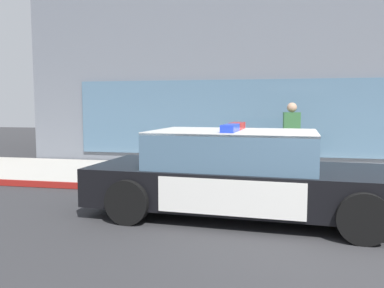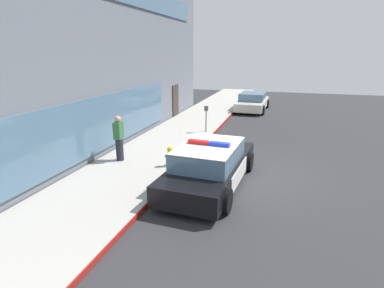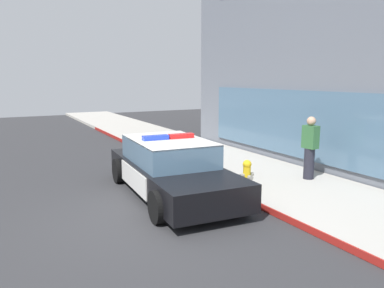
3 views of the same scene
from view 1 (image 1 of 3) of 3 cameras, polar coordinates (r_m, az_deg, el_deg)
The scene contains 7 objects.
ground at distance 5.53m, azimuth 21.92°, elevation -13.54°, with size 48.00×48.00×0.00m, color #303033.
sidewalk at distance 9.43m, azimuth 17.56°, elevation -5.08°, with size 48.00×3.32×0.15m, color #B2ADA3.
curb_red_paint at distance 7.80m, azimuth 18.81°, elevation -7.31°, with size 28.80×0.04×0.14m, color maroon.
storefront_building at distance 16.90m, azimuth 22.66°, elevation 14.65°, with size 20.61×10.99×9.14m.
police_cruiser at distance 6.39m, azimuth 7.28°, elevation -4.33°, with size 5.07×2.34×1.49m.
fire_hydrant at distance 8.06m, azimuth 14.55°, elevation -3.70°, with size 0.34×0.39×0.73m.
pedestrian_on_sidewalk at distance 10.04m, azimuth 14.27°, elevation 1.04°, with size 0.42×0.30×1.71m.
Camera 1 is at (-0.98, -5.15, 1.77)m, focal length 36.60 mm.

